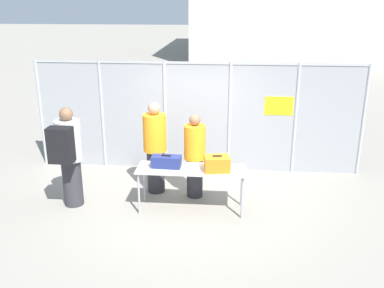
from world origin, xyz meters
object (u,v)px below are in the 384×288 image
at_px(traveler_hooded, 68,154).
at_px(utility_trailer, 258,122).
at_px(inspection_table, 191,172).
at_px(suitcase_orange, 217,164).
at_px(security_worker_near, 195,155).
at_px(security_worker_far, 155,147).
at_px(suitcase_navy, 166,162).

distance_m(traveler_hooded, utility_trailer, 5.93).
height_order(inspection_table, utility_trailer, inspection_table).
xyz_separation_m(suitcase_orange, security_worker_near, (-0.44, 0.64, -0.09)).
bearing_deg(suitcase_orange, security_worker_near, 124.58).
relative_size(security_worker_near, security_worker_far, 0.90).
relative_size(suitcase_navy, security_worker_near, 0.32).
xyz_separation_m(suitcase_navy, traveler_hooded, (-1.74, -0.08, 0.12)).
relative_size(inspection_table, security_worker_near, 1.18).
bearing_deg(suitcase_orange, security_worker_far, 147.35).
height_order(suitcase_navy, traveler_hooded, traveler_hooded).
bearing_deg(security_worker_far, inspection_table, 142.12).
xyz_separation_m(security_worker_near, utility_trailer, (1.42, 4.02, -0.44)).
distance_m(suitcase_orange, security_worker_near, 0.78).
bearing_deg(utility_trailer, security_worker_near, -109.37).
relative_size(suitcase_navy, suitcase_orange, 1.10).
xyz_separation_m(suitcase_navy, utility_trailer, (1.87, 4.57, -0.50)).
bearing_deg(security_worker_far, suitcase_navy, 120.16).
bearing_deg(traveler_hooded, suitcase_orange, -0.87).
bearing_deg(utility_trailer, inspection_table, -107.24).
bearing_deg(inspection_table, suitcase_orange, -7.57).
xyz_separation_m(inspection_table, traveler_hooded, (-2.19, -0.05, 0.29)).
bearing_deg(security_worker_far, suitcase_orange, 152.74).
xyz_separation_m(inspection_table, suitcase_navy, (-0.45, 0.03, 0.17)).
distance_m(suitcase_navy, utility_trailer, 4.97).
xyz_separation_m(inspection_table, suitcase_orange, (0.45, -0.06, 0.20)).
height_order(suitcase_navy, security_worker_near, security_worker_near).
distance_m(suitcase_orange, traveler_hooded, 2.64).
xyz_separation_m(traveler_hooded, utility_trailer, (3.62, 4.65, -0.62)).
bearing_deg(inspection_table, security_worker_near, 88.71).
height_order(traveler_hooded, utility_trailer, traveler_hooded).
xyz_separation_m(inspection_table, security_worker_near, (0.01, 0.58, 0.11)).
xyz_separation_m(suitcase_orange, utility_trailer, (0.98, 4.66, -0.53)).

